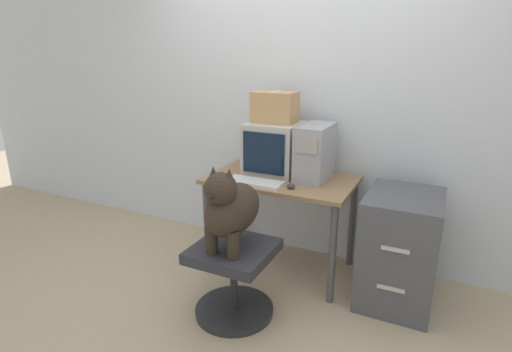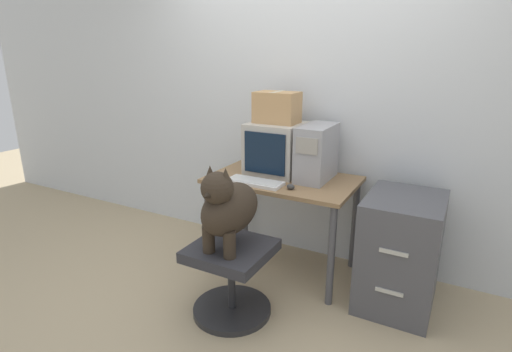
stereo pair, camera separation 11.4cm
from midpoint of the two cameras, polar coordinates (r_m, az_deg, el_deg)
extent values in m
plane|color=tan|center=(3.09, 1.90, -15.64)|extent=(12.00, 12.00, 0.00)
cube|color=silver|center=(3.30, 8.05, 10.54)|extent=(8.00, 0.05, 2.60)
cube|color=olive|center=(3.05, 4.91, -0.55)|extent=(1.10, 0.68, 0.03)
cylinder|color=#4C4C51|center=(3.17, -5.78, -7.21)|extent=(0.05, 0.05, 0.73)
cylinder|color=#4C4C51|center=(2.79, 11.86, -11.16)|extent=(0.05, 0.05, 0.73)
cylinder|color=#4C4C51|center=(3.63, -0.64, -3.91)|extent=(0.05, 0.05, 0.73)
cylinder|color=#4C4C51|center=(3.29, 14.86, -6.78)|extent=(0.05, 0.05, 0.73)
cube|color=#B7B2A8|center=(3.13, 3.97, 4.01)|extent=(0.41, 0.39, 0.40)
cube|color=black|center=(2.95, 2.33, 3.23)|extent=(0.33, 0.01, 0.31)
cube|color=#99999E|center=(2.99, 9.74, 3.31)|extent=(0.21, 0.41, 0.41)
cube|color=#9E998E|center=(2.78, 8.42, 4.26)|extent=(0.16, 0.01, 0.11)
cube|color=silver|center=(2.89, 0.97, -0.90)|extent=(0.41, 0.16, 0.02)
cube|color=silver|center=(2.89, 0.97, -0.63)|extent=(0.38, 0.13, 0.00)
ellipsoid|color=#333333|center=(2.78, 6.15, -1.56)|extent=(0.06, 0.04, 0.04)
cylinder|color=#262628|center=(2.84, -2.23, -18.46)|extent=(0.52, 0.52, 0.04)
cylinder|color=#262628|center=(2.72, -2.28, -14.84)|extent=(0.05, 0.05, 0.38)
cube|color=#2D2D33|center=(2.61, -2.34, -10.61)|extent=(0.49, 0.49, 0.07)
ellipsoid|color=#33281E|center=(2.49, -2.37, -4.70)|extent=(0.28, 0.50, 0.31)
cylinder|color=#33281E|center=(2.49, -5.48, -8.96)|extent=(0.08, 0.08, 0.17)
cylinder|color=#33281E|center=(2.41, -2.44, -9.75)|extent=(0.08, 0.08, 0.17)
sphere|color=#33281E|center=(2.32, -4.16, -1.75)|extent=(0.20, 0.20, 0.20)
cone|color=black|center=(2.25, -5.35, -2.74)|extent=(0.09, 0.10, 0.09)
cone|color=#33281E|center=(2.33, -5.19, 0.46)|extent=(0.07, 0.07, 0.09)
cone|color=#33281E|center=(2.27, -2.93, 0.09)|extent=(0.07, 0.07, 0.09)
torus|color=red|center=(2.36, -3.80, -3.27)|extent=(0.14, 0.14, 0.02)
cube|color=#4C4C51|center=(2.93, 20.96, -10.05)|extent=(0.48, 0.61, 0.78)
cube|color=beige|center=(2.59, 20.27, -10.25)|extent=(0.17, 0.01, 0.02)
cube|color=beige|center=(2.72, 19.67, -15.36)|extent=(0.17, 0.01, 0.02)
cube|color=tan|center=(3.07, 4.09, 9.74)|extent=(0.33, 0.21, 0.23)
cube|color=beige|center=(3.06, 4.14, 11.93)|extent=(0.04, 0.21, 0.00)
camera|label=1|loc=(0.06, -88.84, 0.36)|focal=28.00mm
camera|label=2|loc=(0.06, 91.16, -0.36)|focal=28.00mm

